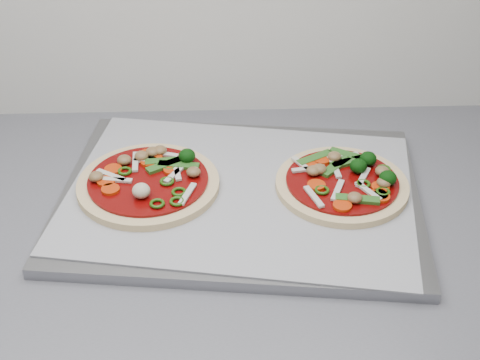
{
  "coord_description": "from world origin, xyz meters",
  "views": [
    {
      "loc": [
        0.52,
        0.6,
        1.46
      ],
      "look_at": [
        0.54,
        1.35,
        0.93
      ],
      "focal_mm": 50.0,
      "sensor_mm": 36.0,
      "label": 1
    }
  ],
  "objects": [
    {
      "name": "baking_tray",
      "position": [
        0.54,
        1.34,
        0.91
      ],
      "size": [
        0.53,
        0.42,
        0.02
      ],
      "primitive_type": "cube",
      "rotation": [
        0.0,
        0.0,
        -0.12
      ],
      "color": "gray",
      "rests_on": "countertop"
    },
    {
      "name": "parchment",
      "position": [
        0.54,
        1.34,
        0.92
      ],
      "size": [
        0.52,
        0.42,
        0.0
      ],
      "primitive_type": "cube",
      "rotation": [
        0.0,
        0.0,
        -0.18
      ],
      "color": "#9D9EA3",
      "rests_on": "baking_tray"
    },
    {
      "name": "pizza_left",
      "position": [
        0.42,
        1.35,
        0.93
      ],
      "size": [
        0.22,
        0.22,
        0.03
      ],
      "rotation": [
        0.0,
        0.0,
        -0.15
      ],
      "color": "#EDCD8C",
      "rests_on": "parchment"
    },
    {
      "name": "pizza_right",
      "position": [
        0.69,
        1.34,
        0.93
      ],
      "size": [
        0.19,
        0.19,
        0.03
      ],
      "rotation": [
        0.0,
        0.0,
        -0.06
      ],
      "color": "#EDCD8C",
      "rests_on": "parchment"
    }
  ]
}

